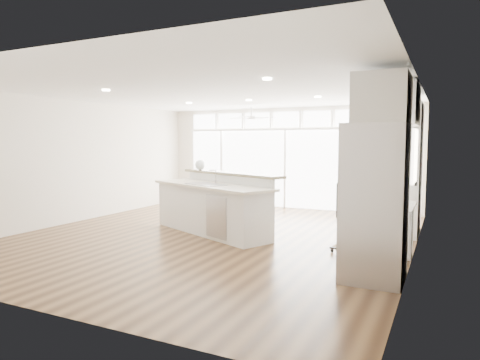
% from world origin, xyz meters
% --- Properties ---
extents(floor, '(7.00, 8.00, 0.02)m').
position_xyz_m(floor, '(0.00, 0.00, -0.01)').
color(floor, '#3D2512').
rests_on(floor, ground).
extents(ceiling, '(7.00, 8.00, 0.02)m').
position_xyz_m(ceiling, '(0.00, 0.00, 2.70)').
color(ceiling, white).
rests_on(ceiling, wall_back).
extents(wall_back, '(7.00, 0.04, 2.70)m').
position_xyz_m(wall_back, '(0.00, 4.00, 1.35)').
color(wall_back, beige).
rests_on(wall_back, floor).
extents(wall_front, '(7.00, 0.04, 2.70)m').
position_xyz_m(wall_front, '(0.00, -4.00, 1.35)').
color(wall_front, beige).
rests_on(wall_front, floor).
extents(wall_left, '(0.04, 8.00, 2.70)m').
position_xyz_m(wall_left, '(-3.50, 0.00, 1.35)').
color(wall_left, beige).
rests_on(wall_left, floor).
extents(wall_right, '(0.04, 8.00, 2.70)m').
position_xyz_m(wall_right, '(3.50, 0.00, 1.35)').
color(wall_right, beige).
rests_on(wall_right, floor).
extents(glass_wall, '(5.80, 0.06, 2.08)m').
position_xyz_m(glass_wall, '(0.00, 3.94, 1.05)').
color(glass_wall, white).
rests_on(glass_wall, wall_back).
extents(transom_row, '(5.90, 0.06, 0.40)m').
position_xyz_m(transom_row, '(0.00, 3.94, 2.38)').
color(transom_row, white).
rests_on(transom_row, wall_back).
extents(desk_window, '(0.04, 0.85, 0.85)m').
position_xyz_m(desk_window, '(3.46, 0.30, 1.55)').
color(desk_window, white).
rests_on(desk_window, wall_right).
extents(ceiling_fan, '(1.16, 1.16, 0.32)m').
position_xyz_m(ceiling_fan, '(-0.50, 2.80, 2.48)').
color(ceiling_fan, white).
rests_on(ceiling_fan, ceiling).
extents(recessed_lights, '(3.40, 3.00, 0.02)m').
position_xyz_m(recessed_lights, '(0.00, 0.20, 2.68)').
color(recessed_lights, white).
rests_on(recessed_lights, ceiling).
extents(oven_cabinet, '(0.64, 1.20, 2.50)m').
position_xyz_m(oven_cabinet, '(3.17, 1.80, 1.25)').
color(oven_cabinet, white).
rests_on(oven_cabinet, floor).
extents(desk_nook, '(0.72, 1.30, 0.76)m').
position_xyz_m(desk_nook, '(3.13, 0.30, 0.38)').
color(desk_nook, white).
rests_on(desk_nook, floor).
extents(upper_cabinets, '(0.64, 1.30, 0.64)m').
position_xyz_m(upper_cabinets, '(3.17, 0.30, 2.35)').
color(upper_cabinets, white).
rests_on(upper_cabinets, wall_right).
extents(refrigerator, '(0.76, 0.90, 2.00)m').
position_xyz_m(refrigerator, '(3.11, -1.35, 1.00)').
color(refrigerator, '#AEAEB3').
rests_on(refrigerator, floor).
extents(fridge_cabinet, '(0.64, 0.90, 0.60)m').
position_xyz_m(fridge_cabinet, '(3.17, -1.35, 2.30)').
color(fridge_cabinet, white).
rests_on(fridge_cabinet, wall_right).
extents(framed_photos, '(0.06, 0.22, 0.80)m').
position_xyz_m(framed_photos, '(3.46, 0.92, 1.40)').
color(framed_photos, black).
rests_on(framed_photos, wall_right).
extents(kitchen_island, '(3.14, 2.24, 1.17)m').
position_xyz_m(kitchen_island, '(-0.19, 0.20, 0.59)').
color(kitchen_island, white).
rests_on(kitchen_island, floor).
extents(rug, '(0.92, 0.72, 0.01)m').
position_xyz_m(rug, '(2.67, 0.23, 0.01)').
color(rug, '#352311').
rests_on(rug, floor).
extents(office_chair, '(0.65, 0.62, 1.12)m').
position_xyz_m(office_chair, '(2.61, -0.21, 0.56)').
color(office_chair, black).
rests_on(office_chair, floor).
extents(fishbowl, '(0.28, 0.28, 0.22)m').
position_xyz_m(fishbowl, '(-0.89, 0.96, 1.28)').
color(fishbowl, white).
rests_on(fishbowl, kitchen_island).
extents(monitor, '(0.15, 0.47, 0.39)m').
position_xyz_m(monitor, '(3.05, 0.30, 0.95)').
color(monitor, black).
rests_on(monitor, desk_nook).
extents(keyboard, '(0.16, 0.32, 0.02)m').
position_xyz_m(keyboard, '(2.88, 0.30, 0.77)').
color(keyboard, white).
rests_on(keyboard, desk_nook).
extents(potted_plant, '(0.31, 0.34, 0.24)m').
position_xyz_m(potted_plant, '(3.17, 1.80, 2.62)').
color(potted_plant, '#2E4E21').
rests_on(potted_plant, oven_cabinet).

